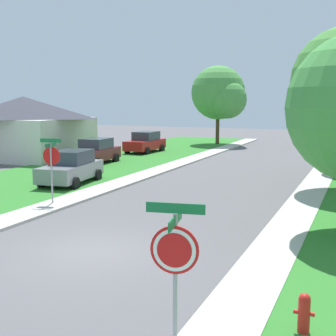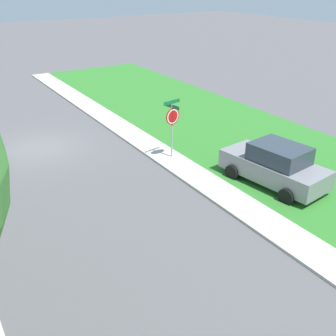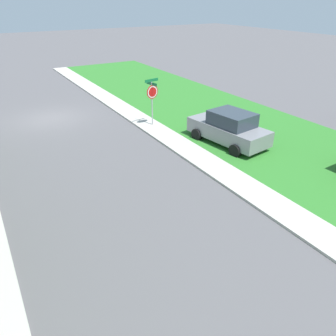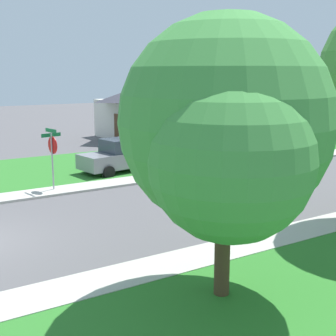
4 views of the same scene
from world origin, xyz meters
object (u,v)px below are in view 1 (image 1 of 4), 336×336
at_px(car_grey_far_down_street, 71,168).
at_px(fire_hydrant, 304,314).
at_px(stop_sign_near_corner, 175,260).
at_px(car_maroon_kerbside_mid, 95,152).
at_px(stop_sign_far_corner, 51,160).
at_px(house_left_setback, 24,126).
at_px(tree_sidewalk_far, 220,94).
at_px(car_red_near_corner, 145,142).

xyz_separation_m(car_grey_far_down_street, fire_hydrant, (13.04, -11.52, -0.44)).
bearing_deg(stop_sign_near_corner, car_grey_far_down_street, 129.83).
bearing_deg(stop_sign_near_corner, fire_hydrant, 49.67).
bearing_deg(car_maroon_kerbside_mid, stop_sign_far_corner, -66.27).
bearing_deg(house_left_setback, fire_hydrant, -40.77).
xyz_separation_m(stop_sign_far_corner, car_grey_far_down_street, (-2.08, 4.34, -1.01)).
distance_m(car_maroon_kerbside_mid, fire_hydrant, 24.52).
bearing_deg(stop_sign_near_corner, tree_sidewalk_far, 105.75).
height_order(car_red_near_corner, tree_sidewalk_far, tree_sidewalk_far).
bearing_deg(stop_sign_far_corner, fire_hydrant, -33.23).
xyz_separation_m(stop_sign_near_corner, car_maroon_kerbside_mid, (-14.25, 20.63, -1.01)).
xyz_separation_m(stop_sign_far_corner, fire_hydrant, (10.97, -7.18, -1.45)).
bearing_deg(fire_hydrant, car_maroon_kerbside_mid, 130.68).
height_order(stop_sign_near_corner, car_maroon_kerbside_mid, stop_sign_near_corner).
bearing_deg(car_grey_far_down_street, tree_sidewalk_far, 88.15).
distance_m(tree_sidewalk_far, house_left_setback, 19.04).
bearing_deg(house_left_setback, stop_sign_far_corner, -46.48).
distance_m(car_grey_far_down_street, car_maroon_kerbside_mid, 7.65).
distance_m(stop_sign_far_corner, tree_sidewalk_far, 28.34).
bearing_deg(stop_sign_far_corner, car_grey_far_down_street, 115.57).
bearing_deg(stop_sign_far_corner, car_red_near_corner, 104.53).
xyz_separation_m(stop_sign_far_corner, tree_sidewalk_far, (-1.31, 28.15, 2.99)).
bearing_deg(tree_sidewalk_far, car_red_near_corner, -111.51).
distance_m(stop_sign_far_corner, car_grey_far_down_street, 4.91).
relative_size(car_maroon_kerbside_mid, fire_hydrant, 5.27).
xyz_separation_m(car_red_near_corner, house_left_setback, (-6.97, -6.46, 1.50)).
distance_m(car_grey_far_down_street, tree_sidewalk_far, 24.16).
bearing_deg(tree_sidewalk_far, car_maroon_kerbside_mid, -102.48).
distance_m(stop_sign_far_corner, car_maroon_kerbside_mid, 12.50).
height_order(stop_sign_near_corner, house_left_setback, house_left_setback).
xyz_separation_m(stop_sign_near_corner, car_grey_far_down_street, (-11.31, 13.56, -1.01)).
distance_m(car_grey_far_down_street, house_left_setback, 12.87).
xyz_separation_m(stop_sign_near_corner, tree_sidewalk_far, (-10.54, 37.37, 2.99)).
height_order(stop_sign_far_corner, house_left_setback, house_left_setback).
xyz_separation_m(stop_sign_far_corner, car_red_near_corner, (-4.92, 18.98, -1.01)).
bearing_deg(car_maroon_kerbside_mid, tree_sidewalk_far, 77.52).
bearing_deg(tree_sidewalk_far, house_left_setback, -124.11).
relative_size(car_red_near_corner, car_maroon_kerbside_mid, 1.00).
xyz_separation_m(tree_sidewalk_far, fire_hydrant, (12.27, -35.33, -4.43)).
relative_size(stop_sign_far_corner, fire_hydrant, 3.34).
xyz_separation_m(stop_sign_near_corner, stop_sign_far_corner, (-9.24, 9.22, 0.00)).
relative_size(car_grey_far_down_street, car_maroon_kerbside_mid, 1.03).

